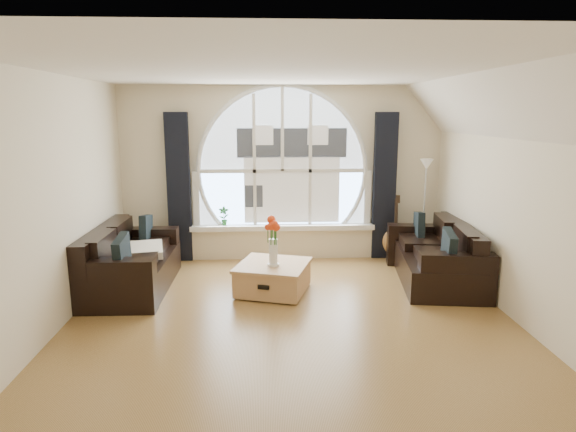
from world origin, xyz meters
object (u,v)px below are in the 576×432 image
Objects in this scene: guitar at (395,228)px; sofa_right at (435,254)px; coffee_chest at (273,276)px; sofa_left at (132,259)px; potted_plant at (224,216)px; vase_flowers at (273,236)px; floor_lamp at (424,211)px.

sofa_right is at bearing -66.34° from guitar.
coffee_chest is (-2.22, -0.30, -0.19)m from sofa_right.
sofa_left is 1.75m from potted_plant.
guitar is (3.77, 1.12, 0.13)m from sofa_left.
vase_flowers is at bearing -9.02° from sofa_left.
guitar is (1.92, 1.43, -0.24)m from vase_flowers.
coffee_chest is at bearing -150.97° from floor_lamp.
sofa_right is at bearing -98.09° from floor_lamp.
vase_flowers reaches higher than coffee_chest.
sofa_left is 1.16× the size of floor_lamp.
floor_lamp reaches higher than sofa_left.
vase_flowers is 2.41m from guitar.
floor_lamp reaches higher than vase_flowers.
sofa_right is 1.13× the size of floor_lamp.
floor_lamp is at bearing 15.11° from sofa_left.
vase_flowers reaches higher than guitar.
potted_plant is at bearing 164.84° from sofa_right.
coffee_chest is 0.54× the size of floor_lamp.
potted_plant is (1.10, 1.32, 0.30)m from sofa_left.
vase_flowers is 0.66× the size of guitar.
sofa_right is at bearing -22.78° from potted_plant.
potted_plant is (-0.74, 1.55, 0.49)m from coffee_chest.
sofa_right is 1.09m from guitar.
vase_flowers is 0.44× the size of floor_lamp.
floor_lamp is 1.51× the size of guitar.
sofa_left is 4.07m from sofa_right.
guitar reaches higher than sofa_right.
guitar is (-0.44, 0.02, -0.27)m from floor_lamp.
coffee_chest is 0.82× the size of guitar.
vase_flowers is at bearing -70.69° from coffee_chest.
sofa_left is at bearing 170.39° from vase_flowers.
vase_flowers is 2.34× the size of potted_plant.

